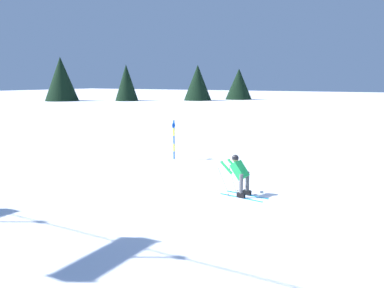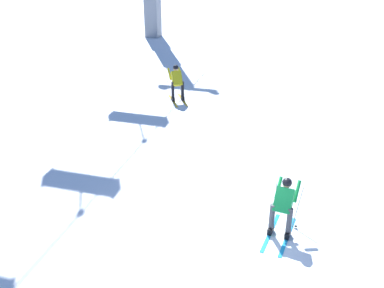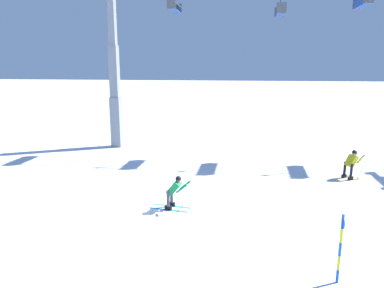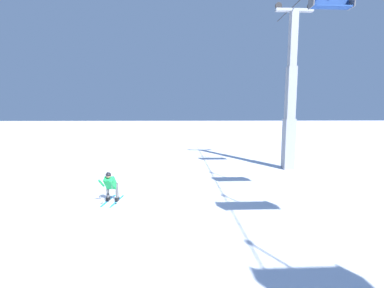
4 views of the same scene
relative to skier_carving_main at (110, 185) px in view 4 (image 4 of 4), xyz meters
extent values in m
plane|color=white|center=(-0.01, 1.06, -0.81)|extent=(260.00, 260.00, 0.00)
cube|color=#198CCC|center=(-0.16, 0.23, -0.80)|extent=(1.63, 0.30, 0.01)
cube|color=black|center=(-0.16, 0.23, -0.72)|extent=(0.29, 0.15, 0.16)
cylinder|color=#4C4C51|center=(-0.16, 0.23, -0.31)|extent=(0.13, 0.13, 0.65)
cube|color=#198CCC|center=(-0.22, -0.18, -0.80)|extent=(1.63, 0.30, 0.01)
cube|color=black|center=(-0.22, -0.18, -0.72)|extent=(0.29, 0.15, 0.16)
cylinder|color=#4C4C51|center=(-0.22, -0.18, -0.31)|extent=(0.13, 0.13, 0.65)
cube|color=green|center=(-0.01, 0.00, 0.08)|extent=(0.62, 0.49, 0.63)
sphere|color=#997051|center=(0.17, -0.02, 0.45)|extent=(0.22, 0.22, 0.22)
sphere|color=black|center=(0.17, -0.02, 0.48)|extent=(0.23, 0.23, 0.23)
cylinder|color=green|center=(0.41, 0.18, 0.16)|extent=(0.49, 0.15, 0.43)
cylinder|color=gray|center=(0.46, 0.22, -0.40)|extent=(0.50, 0.08, 1.11)
cylinder|color=black|center=(0.29, 0.29, -0.76)|extent=(0.07, 0.07, 0.01)
cylinder|color=green|center=(0.35, -0.28, 0.16)|extent=(0.49, 0.15, 0.43)
cylinder|color=gray|center=(0.38, -0.33, -0.40)|extent=(0.48, 0.21, 1.11)
cylinder|color=black|center=(0.20, -0.35, -0.76)|extent=(0.07, 0.07, 0.01)
cube|color=gray|center=(-6.42, 10.67, 0.96)|extent=(0.70, 0.70, 3.54)
cube|color=gray|center=(-6.42, 10.67, 4.49)|extent=(0.59, 0.59, 3.54)
cube|color=gray|center=(-6.42, 10.67, 8.03)|extent=(0.47, 0.47, 3.54)
cube|color=gray|center=(-6.42, 10.67, 9.89)|extent=(0.28, 2.51, 0.18)
cylinder|color=black|center=(-6.42, 11.75, 10.14)|extent=(0.10, 0.44, 0.44)
cylinder|color=black|center=(-6.42, 9.60, 10.14)|extent=(0.10, 0.44, 0.44)
cube|color=navy|center=(-2.11, 10.67, 8.40)|extent=(0.45, 2.07, 0.06)
cube|color=navy|center=(-2.30, 10.67, 8.68)|extent=(0.06, 2.07, 0.55)
cube|color=#4C4F54|center=(-2.11, 11.71, 8.68)|extent=(0.57, 0.05, 0.63)
cube|color=#4C4F54|center=(-2.11, 9.64, 8.68)|extent=(0.57, 0.05, 0.63)
camera|label=1|loc=(-5.10, 12.24, 3.11)|focal=37.12mm
camera|label=2|loc=(-9.03, -0.31, 5.90)|focal=40.89mm
camera|label=3|loc=(2.83, -13.35, 4.88)|focal=33.37mm
camera|label=4|loc=(11.11, 3.04, 3.09)|focal=24.04mm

